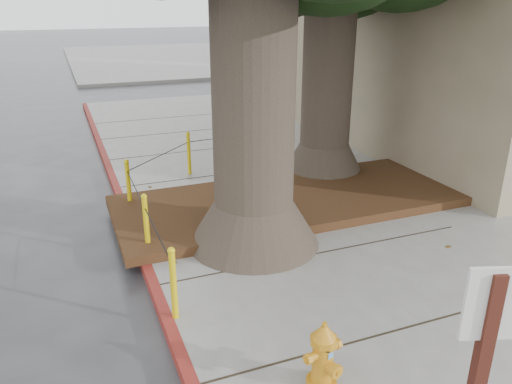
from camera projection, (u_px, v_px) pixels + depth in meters
The scene contains 8 objects.
ground at pixel (365, 350), 5.68m from camera, with size 140.00×140.00×0.00m, color #28282B.
sidewalk_far at pixel (193, 57), 33.72m from camera, with size 16.00×20.00×0.15m, color slate.
curb_red at pixel (148, 273), 7.14m from camera, with size 0.14×26.00×0.16m, color maroon.
planter_bed at pixel (290, 200), 9.29m from camera, with size 6.40×2.60×0.16m, color black.
bollard_ring at pixel (190, 182), 8.94m from camera, with size 3.79×5.39×0.95m.
fire_hydrant at pixel (323, 355), 4.84m from camera, with size 0.39×0.37×0.73m.
car_silver at pixel (256, 72), 22.67m from camera, with size 1.49×3.69×1.26m, color #B8B8BD.
car_red at pixel (282, 68), 24.80m from camera, with size 1.17×3.35×1.10m, color maroon.
Camera 1 is at (-2.87, -3.86, 3.73)m, focal length 35.00 mm.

